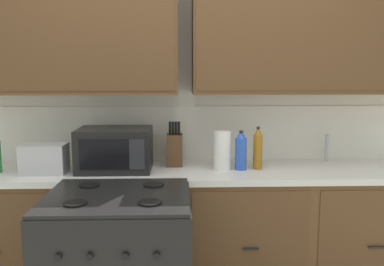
{
  "coord_description": "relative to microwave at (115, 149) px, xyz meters",
  "views": [
    {
      "loc": [
        -0.05,
        -2.44,
        1.57
      ],
      "look_at": [
        0.04,
        0.27,
        1.17
      ],
      "focal_mm": 38.93,
      "sensor_mm": 36.0,
      "label": 1
    }
  ],
  "objects": [
    {
      "name": "wall_unit",
      "position": [
        0.47,
        0.2,
        0.6
      ],
      "size": [
        4.36,
        0.4,
        2.43
      ],
      "color": "silver",
      "rests_on": "ground_plane"
    },
    {
      "name": "counter_run",
      "position": [
        0.47,
        0.01,
        -0.59
      ],
      "size": [
        3.19,
        0.64,
        0.92
      ],
      "color": "black",
      "rests_on": "ground_plane"
    },
    {
      "name": "microwave",
      "position": [
        0.0,
        0.0,
        0.0
      ],
      "size": [
        0.48,
        0.37,
        0.28
      ],
      "color": "black",
      "rests_on": "counter_run"
    },
    {
      "name": "toaster",
      "position": [
        -0.44,
        -0.07,
        -0.04
      ],
      "size": [
        0.28,
        0.18,
        0.19
      ],
      "color": "#B7B7BC",
      "rests_on": "counter_run"
    },
    {
      "name": "knife_block",
      "position": [
        0.39,
        0.12,
        -0.02
      ],
      "size": [
        0.11,
        0.14,
        0.31
      ],
      "color": "#52361E",
      "rests_on": "counter_run"
    },
    {
      "name": "sink_faucet",
      "position": [
        1.5,
        0.22,
        -0.04
      ],
      "size": [
        0.02,
        0.02,
        0.2
      ],
      "primitive_type": "cylinder",
      "color": "#B2B5BA",
      "rests_on": "counter_run"
    },
    {
      "name": "paper_towel_roll",
      "position": [
        0.71,
        -0.01,
        -0.01
      ],
      "size": [
        0.12,
        0.12,
        0.26
      ],
      "primitive_type": "cylinder",
      "color": "white",
      "rests_on": "counter_run"
    },
    {
      "name": "bottle_blue",
      "position": [
        0.84,
        -0.02,
        -0.01
      ],
      "size": [
        0.08,
        0.08,
        0.26
      ],
      "color": "blue",
      "rests_on": "counter_run"
    },
    {
      "name": "bottle_amber",
      "position": [
        0.95,
        -0.01,
        0.0
      ],
      "size": [
        0.06,
        0.06,
        0.29
      ],
      "color": "#9E6619",
      "rests_on": "counter_run"
    }
  ]
}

